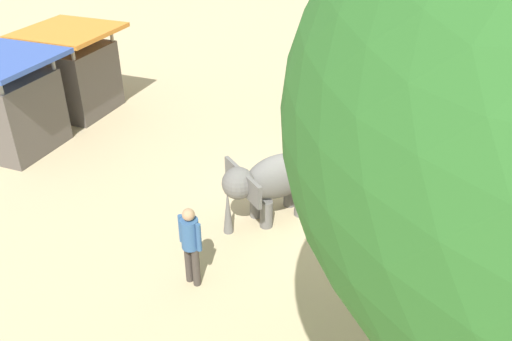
# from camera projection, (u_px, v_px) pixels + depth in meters

# --- Properties ---
(ground_plane) EXTENTS (60.00, 60.00, 0.00)m
(ground_plane) POSITION_uv_depth(u_px,v_px,m) (318.00, 205.00, 11.85)
(ground_plane) COLOR tan
(elephant) EXTENTS (2.00, 1.92, 1.46)m
(elephant) POSITION_uv_depth(u_px,v_px,m) (270.00, 181.00, 10.95)
(elephant) COLOR slate
(elephant) RESTS_ON ground_plane
(person_handler) EXTENTS (0.32, 0.49, 1.62)m
(person_handler) POSITION_uv_depth(u_px,v_px,m) (191.00, 241.00, 9.22)
(person_handler) COLOR #3F3833
(person_handler) RESTS_ON ground_plane
(wooden_bench) EXTENTS (1.21, 1.33, 0.88)m
(wooden_bench) POSITION_uv_depth(u_px,v_px,m) (361.00, 154.00, 12.89)
(wooden_bench) COLOR #9E7A51
(wooden_bench) RESTS_ON ground_plane
(picnic_table_near) EXTENTS (1.63, 1.65, 0.78)m
(picnic_table_near) POSITION_uv_depth(u_px,v_px,m) (457.00, 148.00, 12.95)
(picnic_table_near) COLOR #9E7A51
(picnic_table_near) RESTS_ON ground_plane
(picnic_table_far) EXTENTS (2.11, 2.11, 0.78)m
(picnic_table_far) POSITION_uv_depth(u_px,v_px,m) (338.00, 95.00, 15.79)
(picnic_table_far) COLOR olive
(picnic_table_far) RESTS_ON ground_plane
(market_stall_blue) EXTENTS (2.50, 2.50, 2.52)m
(market_stall_blue) POSITION_uv_depth(u_px,v_px,m) (12.00, 109.00, 13.60)
(market_stall_blue) COLOR #59514C
(market_stall_blue) RESTS_ON ground_plane
(market_stall_orange) EXTENTS (2.50, 2.50, 2.52)m
(market_stall_orange) POSITION_uv_depth(u_px,v_px,m) (76.00, 75.00, 15.68)
(market_stall_orange) COLOR #59514C
(market_stall_orange) RESTS_ON ground_plane
(feed_bucket) EXTENTS (0.36, 0.36, 0.32)m
(feed_bucket) POSITION_uv_depth(u_px,v_px,m) (293.00, 182.00, 12.40)
(feed_bucket) COLOR gray
(feed_bucket) RESTS_ON ground_plane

